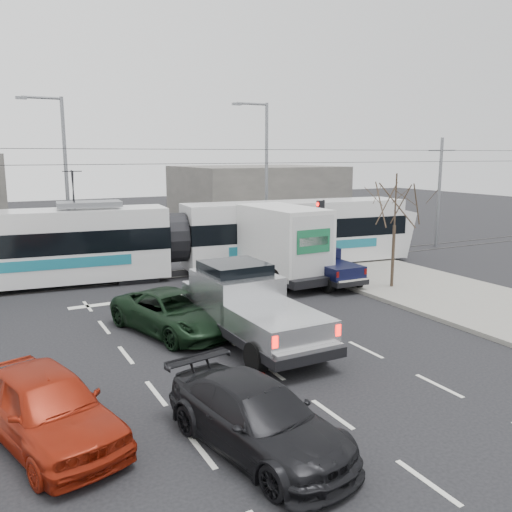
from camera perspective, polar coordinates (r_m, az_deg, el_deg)
name	(u,v)px	position (r m, az deg, el deg)	size (l,w,h in m)	color
ground	(270,330)	(18.78, 1.54, -7.84)	(120.00, 120.00, 0.00)	black
sidewalk_right	(458,297)	(24.28, 20.47, -4.05)	(6.00, 60.00, 0.15)	gray
rails	(174,274)	(27.63, -8.62, -1.89)	(60.00, 1.60, 0.03)	#33302D
building_right	(256,197)	(44.77, -0.01, 6.24)	(12.00, 10.00, 5.00)	slate
bare_tree	(395,205)	(24.41, 14.46, 5.24)	(2.40, 2.40, 5.00)	#47382B
traffic_signal	(321,221)	(26.95, 6.87, 3.73)	(0.44, 0.44, 3.60)	black
street_lamp_near	(264,168)	(33.61, 0.83, 9.22)	(2.38, 0.25, 9.00)	slate
street_lamp_far	(62,170)	(31.87, -19.71, 8.53)	(2.38, 0.25, 9.00)	slate
catenary	(172,197)	(27.06, -8.85, 6.13)	(60.00, 0.20, 7.00)	black
tram	(174,239)	(26.97, -8.61, 1.77)	(25.61, 5.21, 5.20)	silver
silver_pickup	(247,304)	(17.49, -0.99, -5.10)	(2.50, 6.73, 2.43)	black
box_truck	(276,244)	(25.79, 2.08, 1.30)	(2.72, 7.24, 3.57)	black
navy_pickup	(321,263)	(25.48, 6.88, -0.77)	(1.85, 4.57, 1.91)	black
green_car	(174,312)	(18.59, -8.68, -5.89)	(2.33, 5.06, 1.41)	black
red_car	(46,406)	(12.47, -21.25, -14.53)	(1.90, 4.71, 1.61)	maroon
dark_car	(257,417)	(11.48, 0.14, -16.64)	(1.94, 4.78, 1.39)	black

